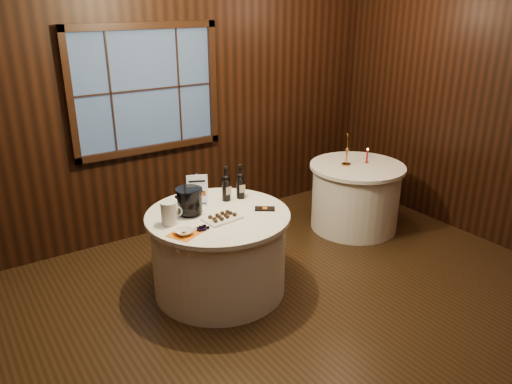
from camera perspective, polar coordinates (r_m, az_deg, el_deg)
ground at (r=4.09m, az=3.23°, el=-17.20°), size 6.00×6.00×0.00m
back_wall at (r=5.47m, az=-12.48°, el=10.31°), size 6.00×0.10×3.00m
main_table at (r=4.58m, az=-4.25°, el=-6.85°), size 1.28×1.28×0.77m
side_table at (r=5.92m, az=11.27°, el=-0.47°), size 1.08×1.08×0.77m
sign_stand at (r=4.57m, az=-6.67°, el=-0.28°), size 0.18×0.15×0.30m
port_bottle_left at (r=4.64m, az=-3.44°, el=0.70°), size 0.08×0.08×0.33m
port_bottle_right at (r=4.69m, az=-1.79°, el=0.95°), size 0.08×0.08×0.33m
ice_bucket at (r=4.38m, az=-7.61°, el=-1.01°), size 0.24×0.24×0.24m
chocolate_plate at (r=4.29m, az=-3.89°, el=-2.92°), size 0.33×0.24×0.04m
chocolate_box at (r=4.48m, az=1.02°, el=-1.93°), size 0.20×0.18×0.01m
grape_bunch at (r=4.11m, az=-6.14°, el=-4.08°), size 0.17×0.08×0.04m
glass_pitcher at (r=4.22m, az=-9.92°, el=-2.37°), size 0.18×0.14×0.20m
orange_napkin at (r=4.06m, az=-8.21°, el=-4.80°), size 0.29×0.29×0.00m
cracker_bowl at (r=4.05m, az=-8.23°, el=-4.53°), size 0.16×0.16×0.04m
brass_candlestick at (r=5.72m, az=10.35°, el=4.32°), size 0.11×0.11×0.37m
red_candle at (r=5.86m, az=12.57°, el=3.91°), size 0.05×0.05×0.18m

